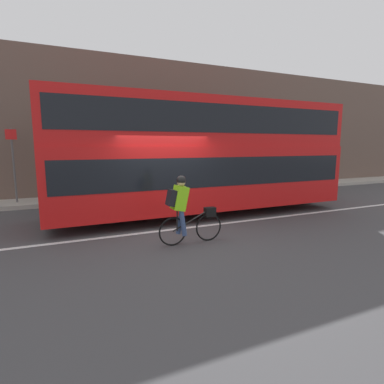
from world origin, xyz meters
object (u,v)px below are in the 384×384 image
(cyclist_on_bike, at_px, (184,207))
(street_sign_post, at_px, (13,162))
(bus, at_px, (203,152))
(trash_bin, at_px, (249,178))

(cyclist_on_bike, distance_m, street_sign_post, 7.69)
(bus, height_order, trash_bin, bus)
(bus, relative_size, trash_bin, 9.98)
(bus, xyz_separation_m, trash_bin, (4.48, 3.82, -1.40))
(bus, relative_size, cyclist_on_bike, 5.98)
(trash_bin, distance_m, street_sign_post, 10.33)
(cyclist_on_bike, xyz_separation_m, street_sign_post, (-4.08, 6.47, 0.81))
(bus, xyz_separation_m, street_sign_post, (-5.80, 3.82, -0.37))
(trash_bin, height_order, street_sign_post, street_sign_post)
(bus, bearing_deg, cyclist_on_bike, -123.02)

